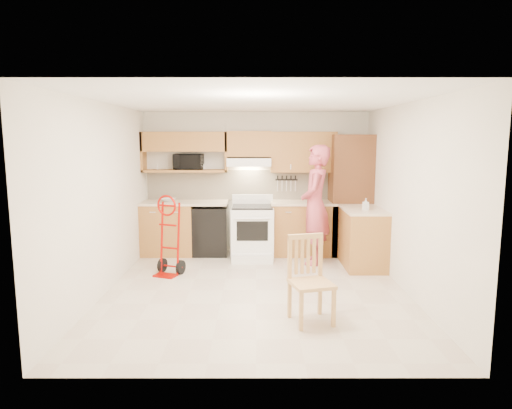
{
  "coord_description": "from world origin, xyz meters",
  "views": [
    {
      "loc": [
        -0.0,
        -5.83,
        2.03
      ],
      "look_at": [
        0.0,
        0.5,
        1.1
      ],
      "focal_mm": 31.45,
      "sensor_mm": 36.0,
      "label": 1
    }
  ],
  "objects_px": {
    "hand_truck": "(168,239)",
    "dining_chair": "(311,280)",
    "microwave": "(189,162)",
    "person": "(315,205)",
    "range": "(252,228)"
  },
  "relations": [
    {
      "from": "person",
      "to": "dining_chair",
      "type": "height_order",
      "value": "person"
    },
    {
      "from": "dining_chair",
      "to": "hand_truck",
      "type": "bearing_deg",
      "value": 122.62
    },
    {
      "from": "microwave",
      "to": "dining_chair",
      "type": "xyz_separation_m",
      "value": [
        1.8,
        -3.15,
        -1.14
      ]
    },
    {
      "from": "range",
      "to": "person",
      "type": "xyz_separation_m",
      "value": [
        1.02,
        -0.32,
        0.44
      ]
    },
    {
      "from": "hand_truck",
      "to": "dining_chair",
      "type": "distance_m",
      "value": 2.61
    },
    {
      "from": "person",
      "to": "hand_truck",
      "type": "bearing_deg",
      "value": -61.47
    },
    {
      "from": "microwave",
      "to": "person",
      "type": "distance_m",
      "value": 2.37
    },
    {
      "from": "person",
      "to": "hand_truck",
      "type": "relative_size",
      "value": 1.78
    },
    {
      "from": "microwave",
      "to": "hand_truck",
      "type": "xyz_separation_m",
      "value": [
        -0.13,
        -1.38,
        -1.08
      ]
    },
    {
      "from": "microwave",
      "to": "person",
      "type": "relative_size",
      "value": 0.26
    },
    {
      "from": "dining_chair",
      "to": "microwave",
      "type": "bearing_deg",
      "value": 104.75
    },
    {
      "from": "person",
      "to": "hand_truck",
      "type": "xyz_separation_m",
      "value": [
        -2.28,
        -0.65,
        -0.42
      ]
    },
    {
      "from": "microwave",
      "to": "range",
      "type": "bearing_deg",
      "value": -16.0
    },
    {
      "from": "range",
      "to": "person",
      "type": "bearing_deg",
      "value": -17.56
    },
    {
      "from": "person",
      "to": "range",
      "type": "bearing_deg",
      "value": -94.92
    }
  ]
}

